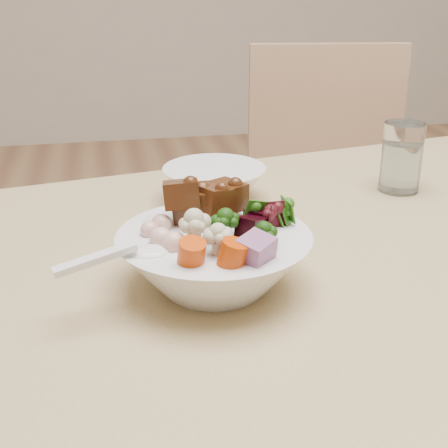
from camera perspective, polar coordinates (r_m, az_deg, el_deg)
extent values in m
cylinder|color=tan|center=(1.15, -18.70, -15.01)|extent=(0.05, 0.05, 0.63)
cube|color=tan|center=(1.48, 10.09, -1.16)|extent=(0.43, 0.43, 0.04)
cube|color=tan|center=(1.57, 9.22, 8.41)|extent=(0.38, 0.08, 0.42)
cylinder|color=tan|center=(1.41, 4.42, -11.92)|extent=(0.03, 0.03, 0.39)
cylinder|color=tan|center=(1.49, 17.07, -11.06)|extent=(0.03, 0.03, 0.39)
cylinder|color=tan|center=(1.69, 3.04, -5.72)|extent=(0.03, 0.03, 0.39)
cylinder|color=tan|center=(1.75, 13.65, -5.29)|extent=(0.03, 0.03, 0.39)
sphere|color=black|center=(0.65, 0.13, -0.49)|extent=(0.03, 0.03, 0.03)
sphere|color=beige|center=(0.64, -2.74, -0.73)|extent=(0.04, 0.04, 0.04)
cube|color=black|center=(0.69, 3.19, 0.35)|extent=(0.04, 0.04, 0.02)
cube|color=#88527E|center=(0.61, 2.90, -2.51)|extent=(0.04, 0.05, 0.04)
cylinder|color=#D04205|center=(0.60, -3.00, -2.82)|extent=(0.03, 0.03, 0.03)
sphere|color=#DAA398|center=(0.65, -5.79, -1.33)|extent=(0.02, 0.02, 0.02)
ellipsoid|color=white|center=(0.63, -6.78, -2.72)|extent=(0.05, 0.04, 0.02)
cube|color=white|center=(0.61, -11.70, -3.14)|extent=(0.08, 0.03, 0.02)
cylinder|color=white|center=(1.00, 15.93, 5.88)|extent=(0.06, 0.06, 0.11)
cylinder|color=silver|center=(1.01, 15.85, 5.15)|extent=(0.05, 0.05, 0.07)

